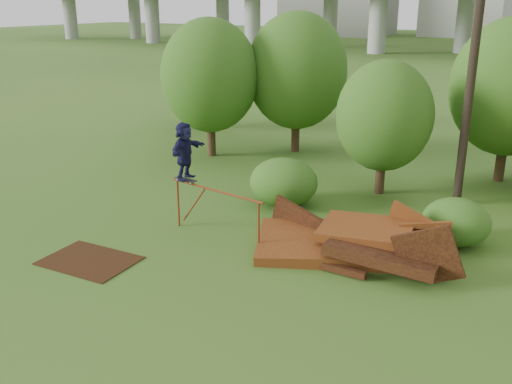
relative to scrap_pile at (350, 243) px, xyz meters
The scene contains 14 objects.
ground 3.31m from the scrap_pile, 118.57° to the right, with size 240.00×240.00×0.00m, color #2D5116.
scrap_pile is the anchor object (origin of this frame).
grind_rail 3.85m from the scrap_pile, 165.73° to the right, with size 3.32×0.54×1.46m.
skateboard 5.00m from the scrap_pile, behind, with size 0.75×0.30×0.08m.
skater 5.27m from the scrap_pile, behind, with size 1.54×0.49×1.66m, color #151538.
flat_plate 6.83m from the scrap_pile, 145.71° to the right, with size 2.33×1.67×0.03m, color black.
tree_0 11.49m from the scrap_pile, 144.38° to the left, with size 4.10×4.10×5.78m.
tree_1 11.36m from the scrap_pile, 124.78° to the left, with size 4.32×4.32×6.02m.
tree_2 5.92m from the scrap_pile, 101.26° to the left, with size 3.26×3.26×4.60m.
tree_3 9.77m from the scrap_pile, 75.62° to the left, with size 4.27×4.27×5.93m.
tree_6 16.98m from the scrap_pile, 139.63° to the left, with size 3.67×3.67×5.13m.
shrub_left 4.22m from the scrap_pile, 143.15° to the left, with size 2.26×2.08×1.56m, color #274D14.
shrub_right 3.08m from the scrap_pile, 43.79° to the left, with size 1.85×1.70×1.31m, color #274D14.
utility_pole 7.85m from the scrap_pile, 74.68° to the left, with size 1.40×0.28×11.14m.
Camera 1 is at (6.51, -10.24, 6.43)m, focal length 40.00 mm.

